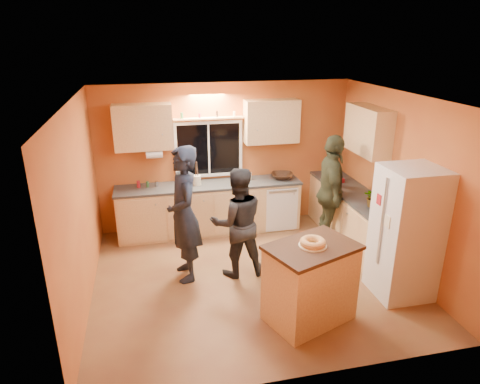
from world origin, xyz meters
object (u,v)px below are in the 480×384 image
object	(u,v)px
refrigerator	(406,233)
island	(310,282)
person_left	(184,215)
person_center	(237,223)
person_right	(331,192)

from	to	relation	value
refrigerator	island	distance (m)	1.50
person_left	person_center	world-z (taller)	person_left
refrigerator	person_center	size ratio (longest dim) A/B	1.10
refrigerator	person_left	world-z (taller)	person_left
person_left	person_center	distance (m)	0.77
person_left	person_right	world-z (taller)	person_left
person_center	person_left	bearing A→B (deg)	-6.46
island	person_right	bearing A→B (deg)	39.22
person_right	refrigerator	bearing A→B (deg)	-151.71
refrigerator	island	world-z (taller)	refrigerator
person_left	person_right	distance (m)	2.47
island	person_left	distance (m)	1.98
island	person_center	distance (m)	1.44
refrigerator	person_right	distance (m)	1.58
person_left	person_right	xyz separation A→B (m)	(2.42, 0.47, -0.04)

